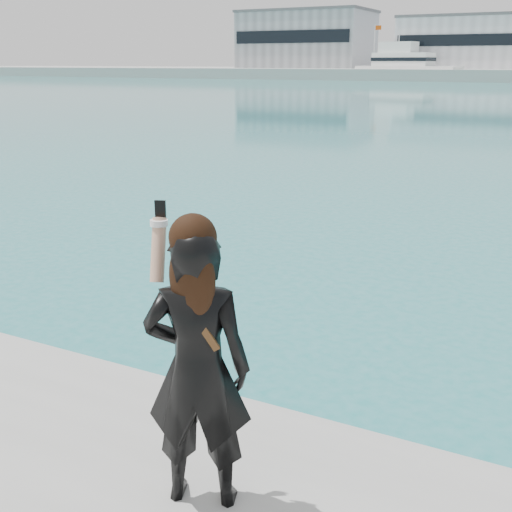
# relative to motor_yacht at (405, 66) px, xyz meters

# --- Properties ---
(warehouse_grey_left) EXTENTS (26.52, 16.36, 11.50)m
(warehouse_grey_left) POSITION_rel_motor_yacht_xyz_m (-24.30, 10.96, 5.28)
(warehouse_grey_left) COLOR gray
(warehouse_grey_left) RESTS_ON far_quay
(warehouse_white) EXTENTS (24.48, 15.35, 9.50)m
(warehouse_white) POSITION_rel_motor_yacht_xyz_m (8.70, 10.96, 4.28)
(warehouse_white) COLOR silver
(warehouse_white) RESTS_ON far_quay
(flagpole_left) EXTENTS (1.28, 0.16, 8.00)m
(flagpole_left) POSITION_rel_motor_yacht_xyz_m (-7.21, 3.98, 4.06)
(flagpole_left) COLOR silver
(flagpole_left) RESTS_ON far_quay
(motor_yacht) EXTENTS (19.54, 8.48, 8.83)m
(motor_yacht) POSITION_rel_motor_yacht_xyz_m (0.00, 0.00, 0.00)
(motor_yacht) COLOR white
(motor_yacht) RESTS_ON ground
(woman) EXTENTS (0.70, 0.59, 1.74)m
(woman) POSITION_rel_motor_yacht_xyz_m (30.52, -117.17, -0.80)
(woman) COLOR black
(woman) RESTS_ON near_quay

